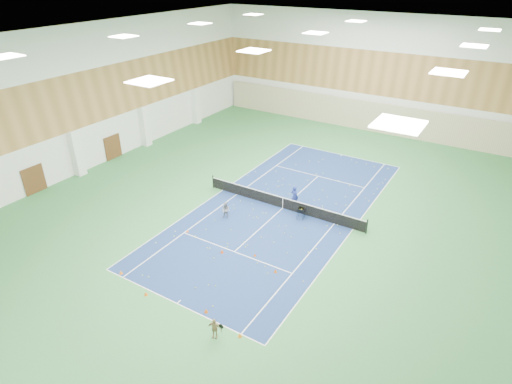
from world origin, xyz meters
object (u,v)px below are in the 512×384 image
child_apron (214,328)px  ball_cart (301,213)px  child_court (226,210)px  coach (295,197)px  tennis_net (283,202)px

child_apron → ball_cart: (-1.31, 12.08, -0.13)m
child_court → child_apron: 11.10m
coach → child_apron: bearing=118.3°
tennis_net → child_court: size_ratio=10.52×
coach → child_apron: (2.46, -13.28, -0.32)m
coach → ball_cart: size_ratio=2.03×
ball_cart → child_court: bearing=-160.5°
tennis_net → child_apron: 13.06m
coach → ball_cart: bearing=151.5°
ball_cart → child_apron: bearing=-94.6°
child_apron → ball_cart: bearing=77.7°
child_apron → ball_cart: child_apron is taller
child_court → ball_cart: 5.35m
tennis_net → coach: (0.65, 0.60, 0.34)m
child_court → ball_cart: bearing=19.9°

